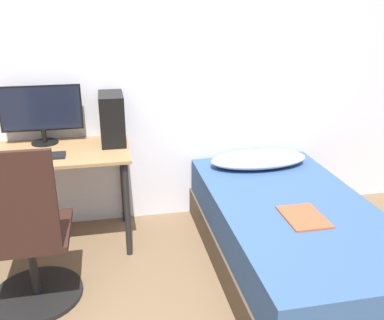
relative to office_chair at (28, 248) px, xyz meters
The scene contains 9 objects.
wall_back 1.47m from the office_chair, 59.09° to the left, with size 8.00×0.05×2.50m.
desk 0.74m from the office_chair, 81.29° to the left, with size 1.08×0.62×0.74m.
office_chair is the anchor object (origin of this frame).
bed 1.68m from the office_chair, ahead, with size 1.03×1.92×0.49m.
pillow 1.83m from the office_chair, 23.90° to the left, with size 0.78×0.36×0.11m.
magazine 1.65m from the office_chair, ahead, with size 0.24×0.32×0.01m.
monitor 1.07m from the office_chair, 87.47° to the left, with size 0.58×0.20×0.43m.
keyboard 0.67m from the office_chair, 88.65° to the left, with size 0.39×0.12×0.02m.
pc_tower 1.11m from the office_chair, 56.35° to the left, with size 0.17×0.34×0.37m.
Camera 1 is at (-0.10, -1.77, 1.75)m, focal length 40.00 mm.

